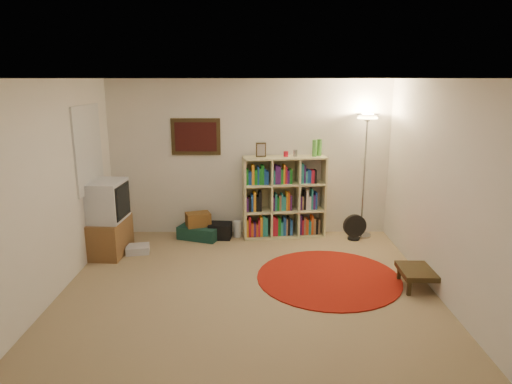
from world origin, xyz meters
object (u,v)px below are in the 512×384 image
Objects in this scene: bookshelf at (283,198)px; tv_stand at (107,219)px; suitcase at (200,232)px; side_table at (422,272)px; floor_lamp at (367,135)px; floor_fan at (355,227)px.

bookshelf reaches higher than tv_stand.
bookshelf is at bearing 24.83° from suitcase.
side_table is at bearing -11.36° from tv_stand.
floor_fan is at bearing -128.91° from floor_lamp.
tv_stand is at bearing -131.78° from suitcase.
tv_stand is 4.35m from side_table.
side_table reaches higher than suitcase.
floor_fan is (1.13, -0.21, -0.42)m from bookshelf.
floor_lamp is at bearing 21.98° from suitcase.
bookshelf is 1.44× the size of tv_stand.
side_table is (1.59, -1.92, -0.43)m from bookshelf.
side_table is at bearing -83.25° from floor_fan.
floor_fan is at bearing 17.76° from suitcase.
floor_lamp is at bearing 42.79° from floor_fan.
floor_lamp is at bearing -7.87° from bookshelf.
floor_fan is 0.76× the size of side_table.
suitcase is 3.44m from side_table.
floor_fan is 0.38× the size of tv_stand.
tv_stand is at bearing -169.96° from bookshelf.
floor_lamp is 4.76× the size of floor_fan.
floor_lamp is (1.28, -0.03, 1.01)m from bookshelf.
floor_lamp is at bearing 99.27° from side_table.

